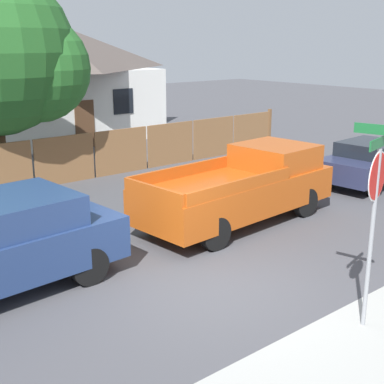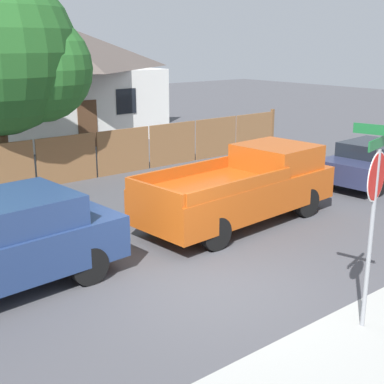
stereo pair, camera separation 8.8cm
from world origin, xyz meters
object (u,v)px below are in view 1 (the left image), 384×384
object	(u,v)px
house	(48,78)
orange_pickup	(243,187)
parked_sedan	(372,162)
oak_tree	(0,56)
stop_sign	(376,194)

from	to	relation	value
house	orange_pickup	world-z (taller)	house
orange_pickup	parked_sedan	world-z (taller)	orange_pickup
orange_pickup	parked_sedan	bearing A→B (deg)	-4.34
oak_tree	stop_sign	world-z (taller)	oak_tree
house	stop_sign	distance (m)	19.73
orange_pickup	oak_tree	bearing A→B (deg)	110.12
parked_sedan	orange_pickup	bearing A→B (deg)	175.66
oak_tree	parked_sedan	world-z (taller)	oak_tree
parked_sedan	stop_sign	xyz separation A→B (m)	(-7.87, -4.91, 1.48)
house	orange_pickup	size ratio (longest dim) A/B	1.68
oak_tree	parked_sedan	distance (m)	11.82
oak_tree	parked_sedan	bearing A→B (deg)	-38.46
house	orange_pickup	xyz separation A→B (m)	(-1.68, -14.41, -1.87)
house	parked_sedan	distance (m)	15.13
orange_pickup	house	bearing A→B (deg)	79.21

